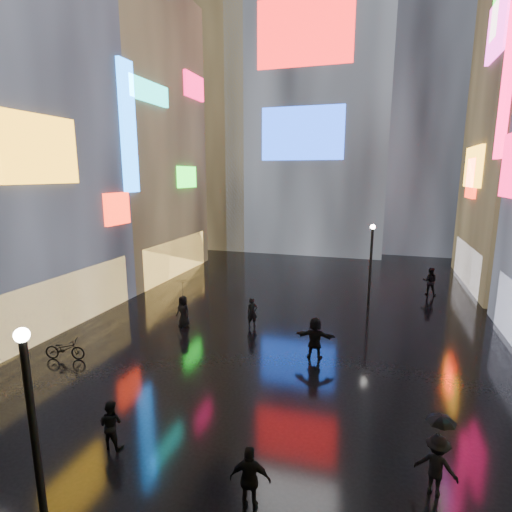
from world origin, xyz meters
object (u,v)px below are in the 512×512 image
at_px(lamp_near, 34,431).
at_px(bicycle, 65,349).
at_px(lamp_far, 371,261).
at_px(pedestrian_3, 250,479).

xyz_separation_m(lamp_near, bicycle, (-6.53, 7.72, -2.47)).
relative_size(lamp_far, bicycle, 2.86).
distance_m(lamp_near, pedestrian_3, 5.02).
bearing_deg(bicycle, lamp_near, -152.62).
distance_m(lamp_far, pedestrian_3, 17.02).
bearing_deg(lamp_far, lamp_near, -108.10).
height_order(lamp_far, pedestrian_3, lamp_far).
bearing_deg(lamp_far, bicycle, -138.36).
relative_size(pedestrian_3, bicycle, 0.95).
bearing_deg(lamp_far, pedestrian_3, -97.90).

